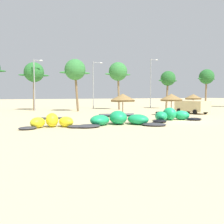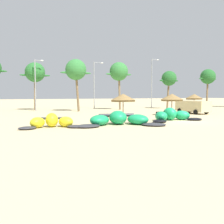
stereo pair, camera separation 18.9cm
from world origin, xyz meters
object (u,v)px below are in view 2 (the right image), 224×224
palm_center_left (119,72)px  kite_far_left (52,122)px  kite_left_of_center (172,116)px  lamppost_east (152,81)px  beach_umbrella_near_van (123,98)px  lamppost_west_center (36,82)px  palm_right_of_gap (208,77)px  palm_left_of_gap (76,70)px  palm_left (35,73)px  kite_left (119,120)px  beach_umbrella_near_palms (194,97)px  palm_center_right (169,79)px  beach_umbrella_middle (172,97)px  parked_van (192,106)px  lamppost_east_center (95,82)px

palm_center_left → kite_far_left: bearing=-126.7°
kite_left_of_center → lamppost_east: (11.67, 23.30, 5.19)m
beach_umbrella_near_van → lamppost_east: (15.00, 18.09, 3.33)m
kite_far_left → lamppost_west_center: bearing=89.0°
kite_far_left → palm_right_of_gap: palm_right_of_gap is taller
palm_left_of_gap → palm_left: bearing=136.6°
beach_umbrella_near_van → lamppost_east: lamppost_east is taller
kite_left → palm_left_of_gap: palm_left_of_gap is taller
beach_umbrella_near_palms → palm_left: (-22.91, 13.84, 4.15)m
kite_far_left → kite_left_of_center: size_ratio=0.84×
palm_left_of_gap → lamppost_east: 18.91m
palm_left → lamppost_west_center: lamppost_west_center is taller
lamppost_east → palm_right_of_gap: bearing=-22.7°
beach_umbrella_near_van → beach_umbrella_near_palms: bearing=15.5°
palm_center_left → palm_center_right: size_ratio=1.17×
kite_left_of_center → beach_umbrella_near_palms: size_ratio=2.30×
palm_right_of_gap → palm_left: bearing=173.1°
palm_right_of_gap → lamppost_east: size_ratio=0.79×
kite_left_of_center → palm_right_of_gap: bearing=39.8°
kite_left → palm_right_of_gap: palm_right_of_gap is taller
beach_umbrella_near_palms → palm_center_left: bearing=132.0°
kite_far_left → lamppost_east: lamppost_east is taller
kite_left_of_center → palm_center_left: 19.95m
palm_left_of_gap → lamppost_west_center: bearing=151.6°
kite_far_left → beach_umbrella_middle: beach_umbrella_middle is taller
beach_umbrella_near_van → parked_van: size_ratio=0.57×
palm_left_of_gap → palm_center_left: 8.36m
kite_left_of_center → lamppost_west_center: 24.32m
parked_van → kite_left_of_center: bearing=-140.8°
beach_umbrella_near_palms → lamppost_west_center: bearing=153.5°
kite_left_of_center → beach_umbrella_near_palms: beach_umbrella_near_palms is taller
beach_umbrella_near_van → palm_left: (-8.85, 17.74, 4.18)m
kite_far_left → parked_van: 22.53m
palm_left → lamppost_east_center: 11.40m
kite_left_of_center → palm_right_of_gap: size_ratio=0.80×
parked_van → palm_center_left: 14.72m
parked_van → lamppost_west_center: 25.12m
kite_far_left → lamppost_east_center: bearing=64.7°
parked_van → palm_left_of_gap: bearing=144.9°
beach_umbrella_near_van → lamppost_east_center: (2.41, 18.74, 2.76)m
kite_left_of_center → palm_right_of_gap: palm_right_of_gap is taller
kite_left_of_center → parked_van: size_ratio=1.22×
beach_umbrella_near_van → lamppost_east: size_ratio=0.29×
kite_left_of_center → lamppost_west_center: (-12.24, 20.58, 4.25)m
palm_right_of_gap → kite_left: bearing=-145.5°
kite_far_left → kite_left: 5.94m
palm_left → lamppost_west_center: (-0.05, -2.36, -1.78)m
kite_far_left → palm_right_of_gap: 40.64m
palm_center_left → palm_center_right: palm_center_left is taller
kite_far_left → lamppost_east: size_ratio=0.53×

